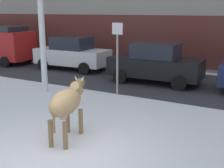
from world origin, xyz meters
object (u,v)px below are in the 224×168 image
at_px(car_black_sedan, 156,63).
at_px(street_sign, 117,53).
at_px(cow_tan, 67,103).
at_px(car_white_sedan, 72,53).

relative_size(car_black_sedan, street_sign, 1.51).
xyz_separation_m(cow_tan, car_black_sedan, (-0.35, 7.03, -0.09)).
relative_size(cow_tan, car_black_sedan, 0.46).
distance_m(cow_tan, street_sign, 4.55).
xyz_separation_m(car_white_sedan, street_sign, (4.72, -3.36, 0.76)).
bearing_deg(car_black_sedan, cow_tan, -87.11).
height_order(cow_tan, street_sign, street_sign).
xyz_separation_m(cow_tan, car_white_sedan, (-5.64, 7.76, -0.09)).
bearing_deg(car_black_sedan, street_sign, -102.27).
relative_size(car_white_sedan, street_sign, 1.51).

